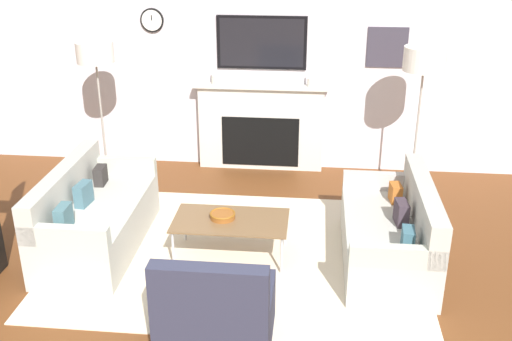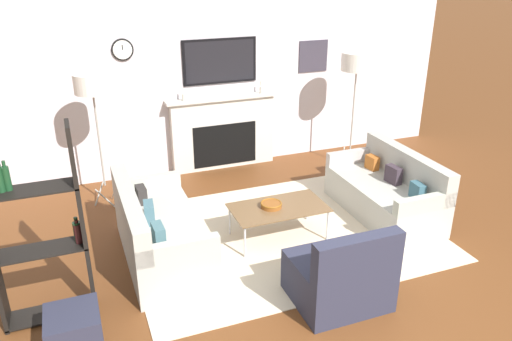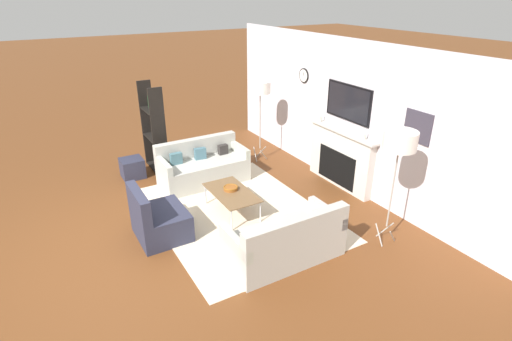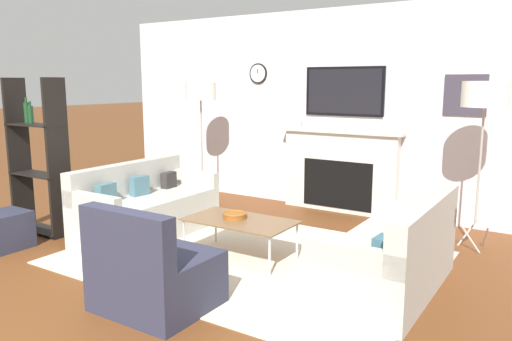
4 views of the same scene
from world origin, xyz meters
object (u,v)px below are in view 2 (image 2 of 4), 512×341
object	(u,v)px
couch_right	(387,193)
armchair	(340,277)
couch_left	(158,234)
decorative_bowl	(271,205)
coffee_table	(279,209)
shelf_unit	(38,233)
floor_lamp_left	(92,86)
ottoman	(74,333)
floor_lamp_right	(357,63)

from	to	relation	value
couch_right	armchair	xyz separation A→B (m)	(-1.44, -1.34, -0.01)
couch_left	decorative_bowl	size ratio (longest dim) A/B	6.83
coffee_table	decorative_bowl	bearing A→B (deg)	162.19
decorative_bowl	shelf_unit	world-z (taller)	shelf_unit
couch_left	floor_lamp_left	bearing A→B (deg)	104.65
decorative_bowl	couch_left	bearing A→B (deg)	178.39
couch_right	decorative_bowl	bearing A→B (deg)	-178.67
shelf_unit	ottoman	xyz separation A→B (m)	(0.18, -0.56, -0.66)
couch_left	couch_right	size ratio (longest dim) A/B	1.04
ottoman	armchair	bearing A→B (deg)	-5.08
floor_lamp_right	ottoman	distance (m)	5.14
floor_lamp_left	floor_lamp_right	distance (m)	3.66
couch_left	decorative_bowl	xyz separation A→B (m)	(1.28, -0.04, 0.13)
armchair	floor_lamp_right	xyz separation A→B (m)	(1.83, 2.88, 1.31)
armchair	ottoman	distance (m)	2.34
armchair	coffee_table	size ratio (longest dim) A/B	0.78
armchair	shelf_unit	world-z (taller)	shelf_unit
decorative_bowl	ottoman	size ratio (longest dim) A/B	0.57
couch_right	floor_lamp_left	xyz separation A→B (m)	(-3.26, 1.54, 1.30)
coffee_table	floor_lamp_left	world-z (taller)	floor_lamp_left
floor_lamp_left	shelf_unit	distance (m)	2.33
floor_lamp_left	ottoman	world-z (taller)	floor_lamp_left
couch_right	couch_left	bearing A→B (deg)	-179.98
floor_lamp_right	ottoman	bearing A→B (deg)	-147.35
decorative_bowl	ottoman	xyz separation A→B (m)	(-2.19, -1.10, -0.24)
decorative_bowl	shelf_unit	bearing A→B (deg)	-167.32
floor_lamp_left	ottoman	xyz separation A→B (m)	(-0.51, -2.67, -1.39)
couch_left	ottoman	world-z (taller)	couch_left
armchair	shelf_unit	distance (m)	2.69
couch_left	shelf_unit	distance (m)	1.35
floor_lamp_left	floor_lamp_right	size ratio (longest dim) A/B	0.99
armchair	decorative_bowl	bearing A→B (deg)	96.38
decorative_bowl	shelf_unit	distance (m)	2.46
ottoman	couch_left	bearing A→B (deg)	51.22
coffee_table	decorative_bowl	xyz separation A→B (m)	(-0.08, 0.03, 0.06)
armchair	floor_lamp_right	distance (m)	3.66
coffee_table	shelf_unit	world-z (taller)	shelf_unit
decorative_bowl	armchair	bearing A→B (deg)	-83.62
decorative_bowl	ottoman	distance (m)	2.46
floor_lamp_right	shelf_unit	xyz separation A→B (m)	(-4.35, -2.11, -0.74)
couch_left	ottoman	xyz separation A→B (m)	(-0.91, -1.13, -0.11)
coffee_table	couch_left	bearing A→B (deg)	177.41
couch_right	floor_lamp_left	size ratio (longest dim) A/B	0.93
coffee_table	floor_lamp_right	size ratio (longest dim) A/B	0.62
couch_right	floor_lamp_right	size ratio (longest dim) A/B	0.92
armchair	shelf_unit	size ratio (longest dim) A/B	0.47
armchair	floor_lamp_left	xyz separation A→B (m)	(-1.83, 2.88, 1.30)
couch_left	couch_right	xyz separation A→B (m)	(2.86, 0.00, -0.01)
decorative_bowl	floor_lamp_right	distance (m)	2.78
couch_left	coffee_table	bearing A→B (deg)	-2.59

